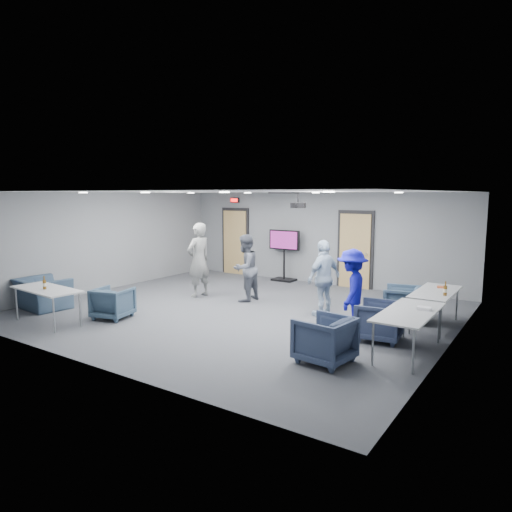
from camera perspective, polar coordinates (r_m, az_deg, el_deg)
The scene contains 29 objects.
floor at distance 10.51m, azimuth -2.14°, elevation -6.86°, with size 9.00×9.00×0.00m, color #3C3F44.
ceiling at distance 10.17m, azimuth -2.21°, elevation 8.02°, with size 9.00×9.00×0.00m, color silver.
wall_back at distance 13.68m, azimuth 7.70°, elevation 2.23°, with size 9.00×0.02×2.70m, color slate.
wall_front at distance 7.43m, azimuth -20.58°, elevation -2.83°, with size 9.00×0.02×2.70m, color slate.
wall_left at distance 13.38m, azimuth -18.00°, elevation 1.79°, with size 0.02×8.00×2.70m, color slate.
wall_right at distance 8.47m, azimuth 23.34°, elevation -1.73°, with size 0.02×8.00×2.70m, color slate.
door_left at distance 15.22m, azimuth -2.60°, elevation 1.77°, with size 1.06×0.17×2.24m.
door_right at distance 13.18m, azimuth 12.28°, elevation 0.68°, with size 1.06×0.17×2.24m.
exit_sign at distance 15.12m, azimuth -2.68°, elevation 6.98°, with size 0.32×0.08×0.16m.
hvac_diffuser at distance 12.79m, azimuth 3.39°, elevation 7.89°, with size 0.60×0.60×0.03m, color black.
downlights at distance 10.17m, azimuth -2.21°, elevation 7.94°, with size 6.18×3.78×0.02m.
person_a at distance 11.88m, azimuth -7.17°, elevation -0.49°, with size 0.70×0.46×1.92m, color gray.
person_b at distance 11.30m, azimuth -1.37°, elevation -1.51°, with size 0.81×0.63×1.67m, color #545965.
person_c at distance 10.04m, azimuth 8.49°, elevation -2.75°, with size 0.98×0.41×1.67m, color #A4BBD3.
person_d at distance 9.09m, azimuth 11.90°, elevation -4.17°, with size 1.03×0.59×1.60m, color #17199A.
chair_right_a at distance 10.13m, azimuth 17.96°, elevation -5.66°, with size 0.78×0.81×0.73m, color #3B5066.
chair_right_b at distance 8.68m, azimuth 15.10°, elevation -7.83°, with size 0.77×0.79×0.72m, color #36405D.
chair_right_c at distance 7.40m, azimuth 8.57°, elevation -10.28°, with size 0.79×0.82×0.74m, color #343F5A.
chair_front_a at distance 10.30m, azimuth -17.45°, elevation -5.61°, with size 0.72×0.74×0.67m, color #364A5D.
chair_front_b at distance 11.70m, azimuth -25.11°, elevation -4.29°, with size 1.11×0.97×0.72m, color #324356.
table_right_a at distance 9.82m, azimuth 21.53°, elevation -4.37°, with size 0.71×1.71×0.73m.
table_right_b at distance 8.01m, azimuth 18.60°, elevation -6.85°, with size 0.78×1.86×0.73m.
table_front_left at distance 10.32m, azimuth -24.73°, elevation -3.97°, with size 1.74×0.83×0.73m.
bottle_front at distance 10.22m, azimuth -24.93°, elevation -3.24°, with size 0.07×0.07×0.27m.
bottle_right at distance 9.42m, azimuth 22.58°, elevation -3.99°, with size 0.07×0.07×0.28m.
snack_box at distance 10.17m, azimuth 22.16°, elevation -3.61°, with size 0.17×0.11×0.04m, color #CB5C32.
wrapper at distance 8.17m, azimuth 20.26°, elevation -6.16°, with size 0.22×0.15×0.05m, color white.
tv_stand at distance 13.97m, azimuth 3.54°, elevation 0.48°, with size 1.02×0.49×1.57m.
projector at distance 10.43m, azimuth 5.28°, elevation 6.37°, with size 0.38×0.35×0.35m.
Camera 1 is at (5.97, -8.24, 2.65)m, focal length 32.00 mm.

